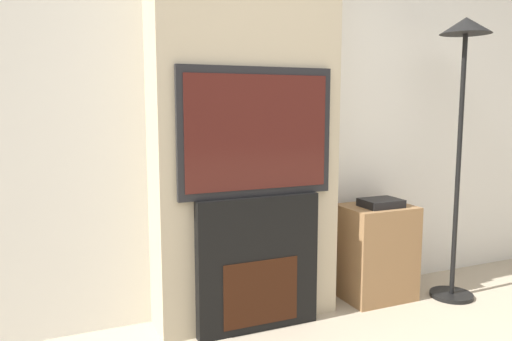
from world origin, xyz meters
TOP-DOWN VIEW (x-y plane):
  - wall_back at (0.00, 2.03)m, footprint 6.00×0.06m
  - chimney_breast at (0.00, 1.85)m, footprint 1.06×0.31m
  - fireplace at (0.00, 1.69)m, footprint 0.71×0.15m
  - television at (0.00, 1.69)m, footprint 0.89×0.07m
  - floor_lamp at (1.36, 1.59)m, footprint 0.31×0.31m
  - media_stand at (0.89, 1.78)m, footprint 0.45×0.34m

SIDE VIEW (x-z plane):
  - media_stand at x=0.89m, z-range -0.02..0.64m
  - fireplace at x=0.00m, z-range 0.00..0.76m
  - television at x=0.00m, z-range 0.76..1.45m
  - wall_back at x=0.00m, z-range 0.00..2.70m
  - chimney_breast at x=0.00m, z-range 0.00..2.70m
  - floor_lamp at x=1.36m, z-range 0.49..2.27m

